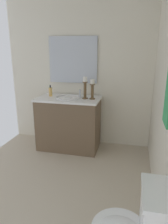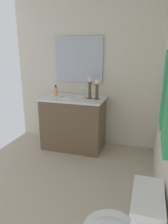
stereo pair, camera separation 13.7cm
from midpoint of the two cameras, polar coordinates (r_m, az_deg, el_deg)
floor at (r=2.74m, az=-7.54°, el=-19.32°), size 2.86×2.44×0.02m
wall_left at (r=3.58m, az=1.34°, el=10.77°), size 0.04×2.44×2.45m
vanity_cabinet at (r=3.48m, az=-1.69°, el=-2.93°), size 0.58×1.01×0.85m
sink_basin at (r=3.37m, az=-1.73°, el=3.26°), size 0.40×0.40×0.24m
mirror at (r=3.55m, az=-0.33°, el=13.86°), size 0.02×0.80×0.74m
candle_holder_tall at (r=3.23m, az=4.73°, el=6.22°), size 0.09×0.09×0.30m
candle_holder_short at (r=3.25m, az=2.77°, el=6.69°), size 0.09×0.09×0.34m
soap_bottle at (r=3.51m, az=-6.48°, el=5.58°), size 0.06×0.06×0.18m
towel_near_vanity at (r=1.51m, az=23.54°, el=5.48°), size 0.22×0.03×0.50m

